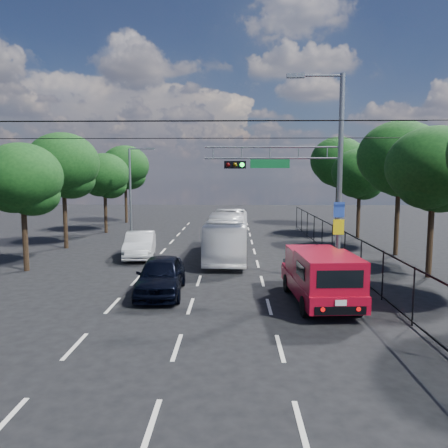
{
  "coord_description": "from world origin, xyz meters",
  "views": [
    {
      "loc": [
        1.65,
        -12.2,
        5.0
      ],
      "look_at": [
        1.21,
        7.22,
        2.8
      ],
      "focal_mm": 35.0,
      "sensor_mm": 36.0,
      "label": 1
    }
  ],
  "objects_px": {
    "navy_hatchback": "(161,275)",
    "white_van": "(140,245)",
    "red_pickup": "(320,275)",
    "signal_mast": "(313,169)",
    "white_bus": "(228,235)"
  },
  "relations": [
    {
      "from": "signal_mast",
      "to": "red_pickup",
      "type": "height_order",
      "value": "signal_mast"
    },
    {
      "from": "signal_mast",
      "to": "red_pickup",
      "type": "relative_size",
      "value": 1.64
    },
    {
      "from": "white_van",
      "to": "navy_hatchback",
      "type": "bearing_deg",
      "value": -79.07
    },
    {
      "from": "signal_mast",
      "to": "white_bus",
      "type": "distance_m",
      "value": 8.28
    },
    {
      "from": "navy_hatchback",
      "to": "white_bus",
      "type": "distance_m",
      "value": 8.85
    },
    {
      "from": "white_van",
      "to": "red_pickup",
      "type": "bearing_deg",
      "value": -52.97
    },
    {
      "from": "navy_hatchback",
      "to": "white_van",
      "type": "height_order",
      "value": "navy_hatchback"
    },
    {
      "from": "red_pickup",
      "to": "white_van",
      "type": "distance_m",
      "value": 13.0
    },
    {
      "from": "signal_mast",
      "to": "white_van",
      "type": "height_order",
      "value": "signal_mast"
    },
    {
      "from": "signal_mast",
      "to": "red_pickup",
      "type": "bearing_deg",
      "value": -94.5
    },
    {
      "from": "red_pickup",
      "to": "white_bus",
      "type": "relative_size",
      "value": 0.6
    },
    {
      "from": "navy_hatchback",
      "to": "red_pickup",
      "type": "bearing_deg",
      "value": -13.65
    },
    {
      "from": "red_pickup",
      "to": "navy_hatchback",
      "type": "bearing_deg",
      "value": 168.83
    },
    {
      "from": "white_bus",
      "to": "white_van",
      "type": "bearing_deg",
      "value": -174.6
    },
    {
      "from": "navy_hatchback",
      "to": "white_bus",
      "type": "xyz_separation_m",
      "value": [
        2.71,
        8.4,
        0.56
      ]
    }
  ]
}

